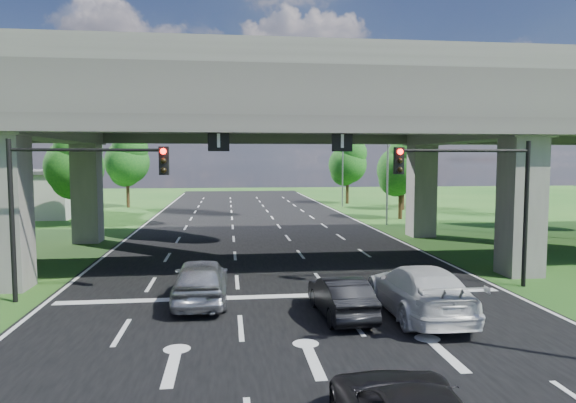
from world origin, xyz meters
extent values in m
plane|color=#1C4B18|center=(0.00, 0.00, 0.00)|extent=(160.00, 160.00, 0.00)
cube|color=black|center=(0.00, 10.00, 0.01)|extent=(18.00, 120.00, 0.03)
cube|color=#34312F|center=(0.00, 12.00, 8.00)|extent=(80.00, 15.00, 2.00)
cube|color=#64625C|center=(0.00, 4.75, 9.50)|extent=(80.00, 0.50, 1.00)
cube|color=#64625C|center=(0.00, 19.25, 9.50)|extent=(80.00, 0.50, 1.00)
cube|color=#64625C|center=(-11.00, 6.00, 3.50)|extent=(1.60, 1.60, 7.00)
cube|color=#64625C|center=(-11.00, 18.00, 3.50)|extent=(1.60, 1.60, 7.00)
cube|color=#64625C|center=(11.00, 6.00, 3.50)|extent=(1.60, 1.60, 7.00)
cube|color=#64625C|center=(11.00, 18.00, 3.50)|extent=(1.60, 1.60, 7.00)
cube|color=black|center=(-2.50, 5.00, 6.00)|extent=(0.85, 0.06, 0.85)
cube|color=black|center=(2.50, 5.00, 6.00)|extent=(0.85, 0.06, 0.85)
cylinder|color=black|center=(10.00, 4.00, 3.00)|extent=(0.18, 0.18, 6.00)
cylinder|color=black|center=(7.25, 4.00, 5.60)|extent=(5.50, 0.12, 0.12)
cube|color=black|center=(4.50, 3.82, 5.20)|extent=(0.35, 0.28, 1.05)
sphere|color=#FF0C05|center=(4.50, 3.66, 5.55)|extent=(0.22, 0.22, 0.22)
cylinder|color=black|center=(-10.00, 4.00, 3.00)|extent=(0.18, 0.18, 6.00)
cylinder|color=black|center=(-7.25, 4.00, 5.60)|extent=(5.50, 0.12, 0.12)
cube|color=black|center=(-4.50, 3.82, 5.20)|extent=(0.35, 0.28, 1.05)
sphere|color=#FF0C05|center=(-4.50, 3.66, 5.55)|extent=(0.22, 0.22, 0.22)
cylinder|color=gray|center=(10.50, 24.00, 5.00)|extent=(0.16, 0.16, 10.00)
cylinder|color=gray|center=(9.00, 24.00, 9.70)|extent=(3.00, 0.10, 0.10)
cube|color=gray|center=(7.50, 24.00, 9.60)|extent=(0.60, 0.25, 0.18)
cylinder|color=gray|center=(10.50, 40.00, 5.00)|extent=(0.16, 0.16, 10.00)
cylinder|color=gray|center=(9.00, 40.00, 9.70)|extent=(3.00, 0.10, 0.10)
cube|color=gray|center=(7.50, 40.00, 9.60)|extent=(0.60, 0.25, 0.18)
cylinder|color=black|center=(-14.00, 26.00, 1.65)|extent=(0.36, 0.36, 3.30)
sphere|color=#144D19|center=(-14.00, 26.00, 4.65)|extent=(4.50, 4.50, 4.50)
sphere|color=#144D19|center=(-13.60, 25.70, 6.00)|extent=(3.60, 3.60, 3.60)
sphere|color=#144D19|center=(-14.30, 26.40, 3.75)|extent=(3.30, 3.30, 3.30)
cylinder|color=black|center=(-17.00, 34.00, 1.43)|extent=(0.36, 0.36, 2.86)
sphere|color=#144D19|center=(-17.00, 34.00, 4.03)|extent=(3.90, 3.90, 3.90)
sphere|color=#144D19|center=(-16.60, 33.70, 5.20)|extent=(3.12, 3.12, 3.12)
sphere|color=#144D19|center=(-17.30, 34.40, 3.25)|extent=(2.86, 2.86, 2.86)
cylinder|color=black|center=(-13.00, 42.00, 1.76)|extent=(0.36, 0.36, 3.52)
sphere|color=#144D19|center=(-13.00, 42.00, 4.96)|extent=(4.80, 4.80, 4.80)
sphere|color=#144D19|center=(-12.60, 41.70, 6.40)|extent=(3.84, 3.84, 3.84)
sphere|color=#144D19|center=(-13.30, 42.40, 4.00)|extent=(3.52, 3.52, 3.52)
cylinder|color=black|center=(13.00, 28.00, 1.54)|extent=(0.36, 0.36, 3.08)
sphere|color=#144D19|center=(13.00, 28.00, 4.34)|extent=(4.20, 4.20, 4.20)
sphere|color=#144D19|center=(13.40, 27.70, 5.60)|extent=(3.36, 3.36, 3.36)
sphere|color=#144D19|center=(12.70, 28.40, 3.50)|extent=(3.08, 3.08, 3.08)
cylinder|color=black|center=(16.00, 36.00, 1.43)|extent=(0.36, 0.36, 2.86)
sphere|color=#144D19|center=(16.00, 36.00, 4.03)|extent=(3.90, 3.90, 3.90)
sphere|color=#144D19|center=(16.40, 35.70, 5.20)|extent=(3.12, 3.12, 3.12)
sphere|color=#144D19|center=(15.70, 36.40, 3.25)|extent=(2.86, 2.86, 2.86)
cylinder|color=black|center=(12.00, 44.00, 1.65)|extent=(0.36, 0.36, 3.30)
sphere|color=#144D19|center=(12.00, 44.00, 4.65)|extent=(4.50, 4.50, 4.50)
sphere|color=#144D19|center=(12.40, 43.70, 6.00)|extent=(3.60, 3.60, 3.60)
sphere|color=#144D19|center=(11.70, 44.40, 3.75)|extent=(3.30, 3.30, 3.30)
imported|color=#A2A4A9|center=(-3.17, 3.00, 0.85)|extent=(1.97, 4.84, 1.64)
imported|color=black|center=(1.54, 0.77, 0.70)|extent=(1.63, 4.12, 1.33)
imported|color=silver|center=(4.19, 0.62, 0.87)|extent=(2.41, 5.81, 1.68)
camera|label=1|loc=(-2.17, -15.64, 5.25)|focal=32.00mm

